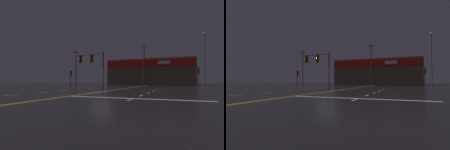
# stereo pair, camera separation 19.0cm
# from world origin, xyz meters

# --- Properties ---
(ground_plane) EXTENTS (200.00, 200.00, 0.00)m
(ground_plane) POSITION_xyz_m (0.00, 0.00, 0.00)
(ground_plane) COLOR black
(road_markings) EXTENTS (15.63, 60.00, 0.01)m
(road_markings) POSITION_xyz_m (1.06, -1.28, 0.00)
(road_markings) COLOR gold
(road_markings) RESTS_ON ground
(traffic_signal_median) EXTENTS (3.99, 0.36, 4.78)m
(traffic_signal_median) POSITION_xyz_m (-2.03, 1.11, 3.61)
(traffic_signal_median) COLOR #38383D
(traffic_signal_median) RESTS_ON ground
(traffic_signal_corner_northeast) EXTENTS (0.42, 0.36, 3.34)m
(traffic_signal_corner_northeast) POSITION_xyz_m (10.95, 11.94, 2.45)
(traffic_signal_corner_northeast) COLOR #38383D
(traffic_signal_corner_northeast) RESTS_ON ground
(traffic_signal_corner_northwest) EXTENTS (0.42, 0.36, 3.30)m
(traffic_signal_corner_northwest) POSITION_xyz_m (-11.79, 11.08, 2.42)
(traffic_signal_corner_northwest) COLOR #38383D
(traffic_signal_corner_northwest) RESTS_ON ground
(streetlight_near_left) EXTENTS (0.56, 0.56, 11.53)m
(streetlight_near_left) POSITION_xyz_m (13.24, 23.12, 7.16)
(streetlight_near_left) COLOR #59595E
(streetlight_near_left) RESTS_ON ground
(building_backdrop) EXTENTS (25.00, 10.23, 7.68)m
(building_backdrop) POSITION_xyz_m (0.00, 36.51, 3.85)
(building_backdrop) COLOR brown
(building_backdrop) RESTS_ON ground
(utility_pole_row) EXTENTS (46.51, 0.26, 11.48)m
(utility_pole_row) POSITION_xyz_m (-0.56, 30.03, 5.86)
(utility_pole_row) COLOR #4C3828
(utility_pole_row) RESTS_ON ground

